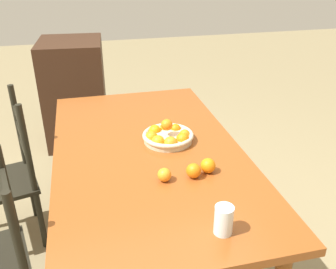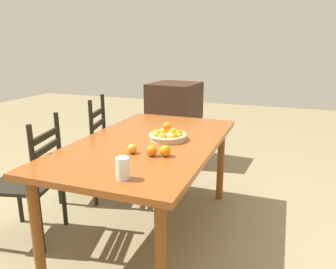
{
  "view_description": "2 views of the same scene",
  "coord_description": "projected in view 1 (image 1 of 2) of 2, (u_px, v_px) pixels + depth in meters",
  "views": [
    {
      "loc": [
        -1.71,
        0.3,
        1.73
      ],
      "look_at": [
        0.07,
        -0.13,
        0.8
      ],
      "focal_mm": 39.62,
      "sensor_mm": 36.0,
      "label": 1
    },
    {
      "loc": [
        -2.11,
        -0.93,
        1.44
      ],
      "look_at": [
        0.07,
        -0.13,
        0.8
      ],
      "focal_mm": 34.86,
      "sensor_mm": 36.0,
      "label": 2
    }
  ],
  "objects": [
    {
      "name": "chair_near_window",
      "position": [
        9.0,
        178.0,
        2.28
      ],
      "size": [
        0.48,
        0.48,
        0.99
      ],
      "rotation": [
        0.0,
        0.0,
        3.38
      ],
      "color": "black",
      "rests_on": "ground"
    },
    {
      "name": "orange_loose_1",
      "position": [
        194.0,
        171.0,
        1.73
      ],
      "size": [
        0.07,
        0.07,
        0.07
      ],
      "primitive_type": "sphere",
      "color": "orange",
      "rests_on": "dining_table"
    },
    {
      "name": "orange_loose_2",
      "position": [
        164.0,
        175.0,
        1.7
      ],
      "size": [
        0.06,
        0.06,
        0.06
      ],
      "primitive_type": "sphere",
      "color": "orange",
      "rests_on": "dining_table"
    },
    {
      "name": "cabinet",
      "position": [
        75.0,
        93.0,
        3.49
      ],
      "size": [
        0.63,
        0.6,
        0.99
      ],
      "primitive_type": "cube",
      "rotation": [
        0.0,
        0.0,
        -0.08
      ],
      "color": "#351F13",
      "rests_on": "ground"
    },
    {
      "name": "orange_loose_0",
      "position": [
        208.0,
        166.0,
        1.77
      ],
      "size": [
        0.07,
        0.07,
        0.07
      ],
      "primitive_type": "sphere",
      "color": "orange",
      "rests_on": "dining_table"
    },
    {
      "name": "drinking_glass",
      "position": [
        224.0,
        220.0,
        1.38
      ],
      "size": [
        0.07,
        0.07,
        0.12
      ],
      "primitive_type": "cylinder",
      "color": "silver",
      "rests_on": "dining_table"
    },
    {
      "name": "fruit_bowl",
      "position": [
        168.0,
        136.0,
        2.05
      ],
      "size": [
        0.28,
        0.28,
        0.14
      ],
      "color": "beige",
      "rests_on": "dining_table"
    },
    {
      "name": "dining_table",
      "position": [
        148.0,
        162.0,
        2.02
      ],
      "size": [
        1.73,
        0.99,
        0.76
      ],
      "color": "brown",
      "rests_on": "ground"
    },
    {
      "name": "ground_plane",
      "position": [
        151.0,
        255.0,
        2.33
      ],
      "size": [
        12.0,
        12.0,
        0.0
      ],
      "primitive_type": "plane",
      "color": "#827451"
    }
  ]
}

